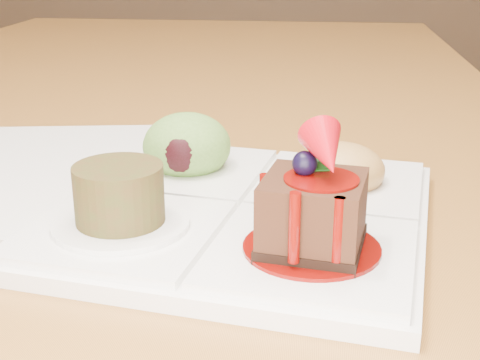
# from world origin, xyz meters

# --- Properties ---
(dining_table) EXTENTS (1.00, 1.80, 0.75)m
(dining_table) POSITION_xyz_m (0.00, 0.00, 0.68)
(dining_table) COLOR #A06929
(dining_table) RESTS_ON ground
(sampler_plate) EXTENTS (0.31, 0.31, 0.10)m
(sampler_plate) POSITION_xyz_m (0.18, -0.36, 0.77)
(sampler_plate) COLOR white
(sampler_plate) RESTS_ON dining_table
(second_plate) EXTENTS (0.33, 0.33, 0.01)m
(second_plate) POSITION_xyz_m (-0.01, -0.30, 0.76)
(second_plate) COLOR white
(second_plate) RESTS_ON dining_table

